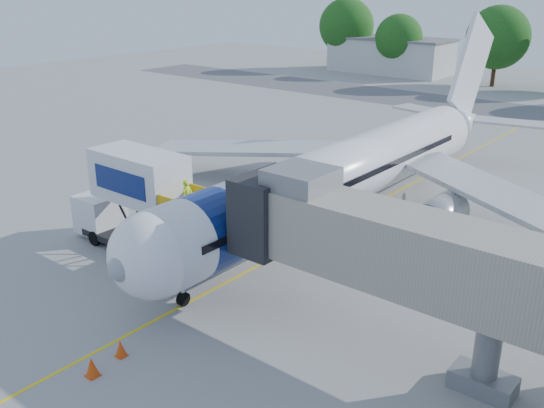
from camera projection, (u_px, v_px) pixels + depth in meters
The scene contains 12 objects.
ground at pixel (309, 238), 33.71m from camera, with size 160.00×160.00×0.00m, color #9B9B98.
guidance_line at pixel (309, 238), 33.71m from camera, with size 0.15×70.00×0.01m, color yellow.
taxiway_strip at pixel (541, 115), 64.26m from camera, with size 120.00×10.00×0.01m, color #59595B.
aircraft at pixel (351, 171), 35.68m from camera, with size 34.17×37.73×11.35m.
jet_bridge at pixel (376, 244), 22.38m from camera, with size 13.90×3.20×6.60m.
catering_hiloader at pixel (133, 201), 31.36m from camera, with size 8.50×2.44×5.50m.
safety_cone_a at pixel (121, 349), 23.06m from camera, with size 0.43×0.43×0.69m.
safety_cone_b at pixel (92, 367), 21.89m from camera, with size 0.49×0.49×0.79m.
outbuilding_left at pixel (390, 55), 92.99m from camera, with size 18.40×8.40×5.30m.
tree_a at pixel (346, 26), 95.54m from camera, with size 8.60×8.60×10.97m.
tree_b at pixel (399, 38), 89.35m from camera, with size 6.99×6.99×8.91m.
tree_c at pixel (498, 37), 79.55m from camera, with size 8.27×8.27×10.54m.
Camera 1 is at (17.90, -25.31, 13.53)m, focal length 40.00 mm.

